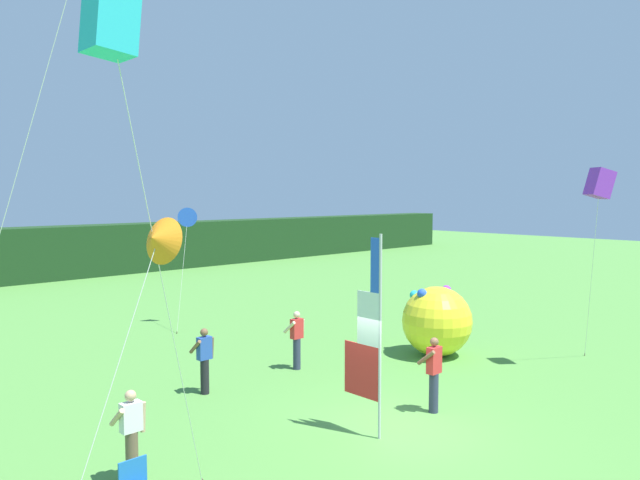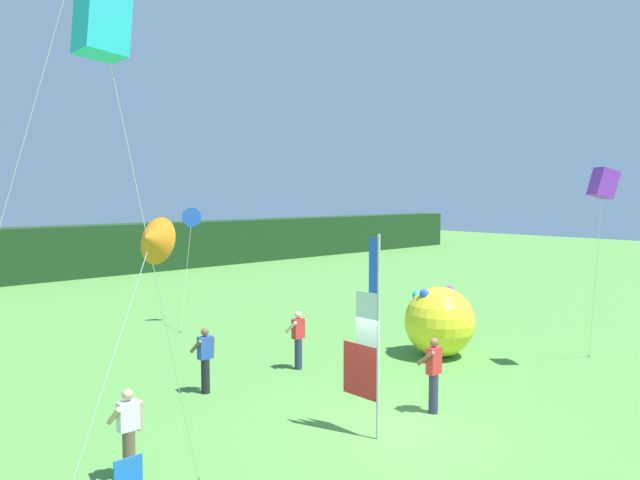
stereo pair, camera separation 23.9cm
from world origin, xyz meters
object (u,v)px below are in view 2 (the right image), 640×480
object	(u,v)px
inflatable_balloon	(439,321)
kite_blue_delta_5	(192,217)
person_mid_field	(298,338)
kite_purple_box_0	(603,184)
person_far_left	(205,358)
person_near_banner	(128,432)
banner_flag	(368,340)
kite_orange_delta_1	(151,240)
kite_cyan_box_3	(102,25)
person_far_right	(434,373)

from	to	relation	value
inflatable_balloon	kite_blue_delta_5	bearing A→B (deg)	109.52
person_mid_field	kite_purple_box_0	distance (m)	9.64
person_far_left	kite_purple_box_0	xyz separation A→B (m)	(9.09, -6.13, 4.48)
person_mid_field	kite_blue_delta_5	bearing A→B (deg)	83.11
person_near_banner	banner_flag	bearing A→B (deg)	-18.00
person_near_banner	kite_purple_box_0	world-z (taller)	kite_purple_box_0
person_far_left	kite_purple_box_0	distance (m)	11.85
person_far_left	inflatable_balloon	size ratio (longest dim) A/B	0.77
kite_orange_delta_1	kite_cyan_box_3	size ratio (longest dim) A/B	0.64
person_mid_field	person_far_right	distance (m)	4.79
inflatable_balloon	kite_cyan_box_3	size ratio (longest dim) A/B	0.29
inflatable_balloon	kite_blue_delta_5	distance (m)	10.32
person_far_left	kite_cyan_box_3	xyz separation A→B (m)	(-4.90, -5.71, 6.24)
person_far_right	kite_purple_box_0	xyz separation A→B (m)	(5.95, -1.31, 4.44)
person_far_right	inflatable_balloon	xyz separation A→B (m)	(4.15, 2.84, 0.15)
person_far_left	kite_purple_box_0	bearing A→B (deg)	-33.98
kite_purple_box_0	person_far_left	bearing A→B (deg)	146.02
banner_flag	person_mid_field	bearing A→B (deg)	66.07
kite_cyan_box_3	kite_blue_delta_5	xyz separation A→B (m)	(8.91, 13.01, -2.94)
person_far_left	kite_purple_box_0	size ratio (longest dim) A/B	0.29
kite_cyan_box_3	inflatable_balloon	bearing A→B (deg)	16.98
person_far_left	person_mid_field	bearing A→B (deg)	-0.48
person_far_left	kite_blue_delta_5	size ratio (longest dim) A/B	0.37
kite_cyan_box_3	kite_blue_delta_5	world-z (taller)	kite_cyan_box_3
person_near_banner	person_far_right	xyz separation A→B (m)	(6.67, -1.69, 0.06)
person_near_banner	kite_orange_delta_1	distance (m)	4.18
person_near_banner	person_far_right	world-z (taller)	person_far_right
person_far_left	kite_orange_delta_1	size ratio (longest dim) A/B	0.35
inflatable_balloon	kite_cyan_box_3	bearing A→B (deg)	-163.02
inflatable_balloon	kite_orange_delta_1	distance (m)	12.31
inflatable_balloon	person_near_banner	bearing A→B (deg)	-173.93
kite_cyan_box_3	person_far_right	bearing A→B (deg)	6.30
banner_flag	person_near_banner	size ratio (longest dim) A/B	2.56
banner_flag	person_mid_field	xyz separation A→B (m)	(2.04, 4.60, -1.14)
kite_orange_delta_1	inflatable_balloon	bearing A→B (deg)	16.01
person_near_banner	kite_orange_delta_1	world-z (taller)	kite_orange_delta_1
banner_flag	person_far_left	distance (m)	4.89
person_near_banner	person_far_right	size ratio (longest dim) A/B	0.94
person_mid_field	person_far_right	world-z (taller)	person_far_right
person_near_banner	inflatable_balloon	size ratio (longest dim) A/B	0.76
kite_blue_delta_5	inflatable_balloon	bearing A→B (deg)	-70.48
person_near_banner	inflatable_balloon	distance (m)	10.89
banner_flag	kite_orange_delta_1	size ratio (longest dim) A/B	0.89
kite_purple_box_0	kite_blue_delta_5	size ratio (longest dim) A/B	1.27
person_far_right	kite_orange_delta_1	size ratio (longest dim) A/B	0.37
person_far_left	kite_cyan_box_3	distance (m)	9.77
inflatable_balloon	person_mid_field	bearing A→B (deg)	154.91
person_far_left	kite_cyan_box_3	bearing A→B (deg)	-130.64
person_far_left	person_far_right	bearing A→B (deg)	-56.88
person_near_banner	person_mid_field	distance (m)	7.34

